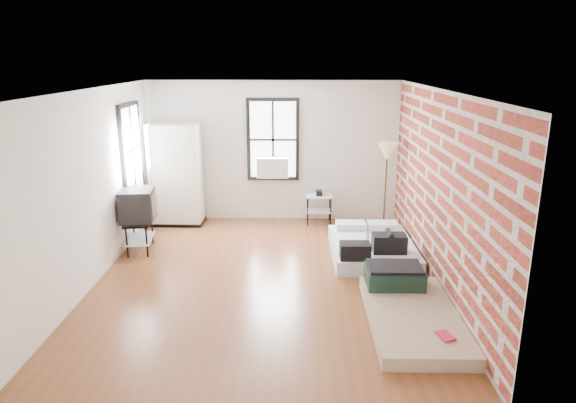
{
  "coord_description": "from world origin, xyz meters",
  "views": [
    {
      "loc": [
        0.47,
        -7.14,
        3.24
      ],
      "look_at": [
        0.34,
        0.3,
        1.13
      ],
      "focal_mm": 32.0,
      "sensor_mm": 36.0,
      "label": 1
    }
  ],
  "objects_px": {
    "side_table": "(319,201)",
    "tv_stand": "(138,207)",
    "mattress_main": "(372,247)",
    "mattress_bare": "(409,306)",
    "floor_lamp": "(387,156)",
    "wardrobe": "(176,175)"
  },
  "relations": [
    {
      "from": "side_table",
      "to": "tv_stand",
      "type": "distance_m",
      "value": 3.53
    },
    {
      "from": "side_table",
      "to": "tv_stand",
      "type": "height_order",
      "value": "tv_stand"
    },
    {
      "from": "mattress_main",
      "to": "mattress_bare",
      "type": "bearing_deg",
      "value": -85.74
    },
    {
      "from": "side_table",
      "to": "floor_lamp",
      "type": "relative_size",
      "value": 0.4
    },
    {
      "from": "mattress_bare",
      "to": "wardrobe",
      "type": "xyz_separation_m",
      "value": [
        -3.82,
        3.78,
        0.86
      ]
    },
    {
      "from": "tv_stand",
      "to": "floor_lamp",
      "type": "bearing_deg",
      "value": 6.99
    },
    {
      "from": "wardrobe",
      "to": "tv_stand",
      "type": "height_order",
      "value": "wardrobe"
    },
    {
      "from": "wardrobe",
      "to": "floor_lamp",
      "type": "distance_m",
      "value": 4.1
    },
    {
      "from": "floor_lamp",
      "to": "tv_stand",
      "type": "bearing_deg",
      "value": -165.62
    },
    {
      "from": "mattress_bare",
      "to": "wardrobe",
      "type": "distance_m",
      "value": 5.45
    },
    {
      "from": "wardrobe",
      "to": "tv_stand",
      "type": "relative_size",
      "value": 1.84
    },
    {
      "from": "mattress_main",
      "to": "wardrobe",
      "type": "xyz_separation_m",
      "value": [
        -3.65,
        1.71,
        0.84
      ]
    },
    {
      "from": "mattress_bare",
      "to": "floor_lamp",
      "type": "distance_m",
      "value": 3.65
    },
    {
      "from": "mattress_main",
      "to": "floor_lamp",
      "type": "distance_m",
      "value": 1.89
    },
    {
      "from": "mattress_bare",
      "to": "tv_stand",
      "type": "relative_size",
      "value": 1.94
    },
    {
      "from": "tv_stand",
      "to": "side_table",
      "type": "bearing_deg",
      "value": 19.41
    },
    {
      "from": "wardrobe",
      "to": "side_table",
      "type": "distance_m",
      "value": 2.87
    },
    {
      "from": "side_table",
      "to": "mattress_main",
      "type": "bearing_deg",
      "value": -65.15
    },
    {
      "from": "mattress_main",
      "to": "mattress_bare",
      "type": "distance_m",
      "value": 2.08
    },
    {
      "from": "mattress_main",
      "to": "mattress_bare",
      "type": "relative_size",
      "value": 0.87
    },
    {
      "from": "side_table",
      "to": "floor_lamp",
      "type": "bearing_deg",
      "value": -20.72
    },
    {
      "from": "wardrobe",
      "to": "floor_lamp",
      "type": "bearing_deg",
      "value": -4.41
    }
  ]
}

